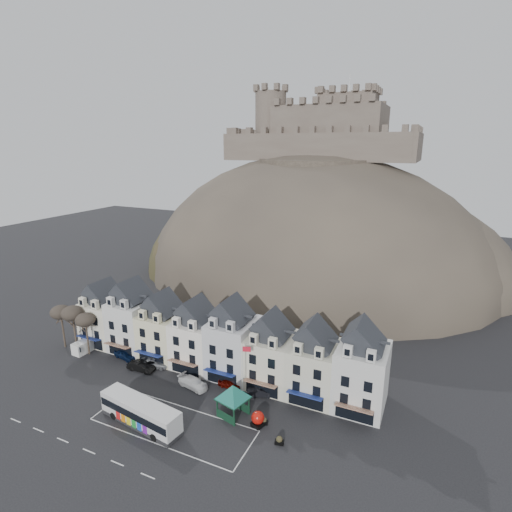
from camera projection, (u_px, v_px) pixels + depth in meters
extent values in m
plane|color=black|center=(155.00, 426.00, 53.05)|extent=(300.00, 300.00, 0.00)
cube|color=silver|center=(173.00, 425.00, 53.34)|extent=(22.00, 7.50, 0.01)
cube|color=white|center=(107.00, 321.00, 75.56)|extent=(6.80, 8.00, 8.00)
cube|color=black|center=(104.00, 295.00, 74.16)|extent=(6.80, 5.76, 2.80)
cube|color=white|center=(83.00, 302.00, 71.69)|extent=(1.20, 0.80, 1.60)
cube|color=white|center=(95.00, 304.00, 70.49)|extent=(1.20, 0.80, 1.60)
cube|color=black|center=(92.00, 343.00, 72.76)|extent=(5.10, 0.06, 2.20)
cube|color=navy|center=(88.00, 338.00, 71.83)|extent=(5.10, 1.29, 0.43)
cube|color=silver|center=(135.00, 324.00, 72.66)|extent=(6.80, 8.00, 9.20)
cube|color=black|center=(132.00, 294.00, 71.09)|extent=(6.80, 5.76, 2.80)
cube|color=silver|center=(111.00, 302.00, 68.63)|extent=(1.20, 0.80, 1.60)
cube|color=silver|center=(124.00, 304.00, 67.42)|extent=(1.20, 0.80, 1.60)
cube|color=black|center=(120.00, 350.00, 70.02)|extent=(5.10, 0.06, 2.20)
cube|color=maroon|center=(117.00, 345.00, 69.08)|extent=(5.10, 1.29, 0.43)
cube|color=beige|center=(165.00, 334.00, 70.08)|extent=(6.80, 8.00, 8.00)
cube|color=black|center=(163.00, 307.00, 68.67)|extent=(6.80, 5.76, 2.80)
cube|color=beige|center=(143.00, 315.00, 66.21)|extent=(1.20, 0.80, 1.60)
cube|color=beige|center=(157.00, 318.00, 65.00)|extent=(1.20, 0.80, 1.60)
cube|color=black|center=(151.00, 359.00, 67.28)|extent=(5.10, 0.06, 2.20)
cube|color=navy|center=(148.00, 354.00, 66.34)|extent=(5.10, 1.29, 0.43)
cube|color=white|center=(198.00, 342.00, 67.33)|extent=(6.80, 8.00, 8.00)
cube|color=black|center=(197.00, 314.00, 65.93)|extent=(6.80, 5.76, 2.80)
cube|color=white|center=(176.00, 322.00, 63.47)|extent=(1.20, 0.80, 1.60)
cube|color=white|center=(192.00, 326.00, 62.26)|extent=(1.20, 0.80, 1.60)
cube|color=black|center=(185.00, 368.00, 64.54)|extent=(5.10, 0.06, 2.20)
cube|color=maroon|center=(182.00, 363.00, 63.60)|extent=(5.10, 1.29, 0.43)
cube|color=silver|center=(234.00, 347.00, 64.43)|extent=(6.80, 8.00, 9.20)
cube|color=black|center=(233.00, 314.00, 62.87)|extent=(6.80, 5.76, 2.80)
cube|color=silver|center=(213.00, 323.00, 60.40)|extent=(1.20, 0.80, 1.60)
cube|color=silver|center=(231.00, 327.00, 59.20)|extent=(1.20, 0.80, 1.60)
cube|color=black|center=(222.00, 378.00, 61.80)|extent=(5.10, 0.06, 2.20)
cube|color=navy|center=(219.00, 373.00, 60.86)|extent=(5.10, 1.29, 0.43)
cube|color=silver|center=(272.00, 360.00, 61.85)|extent=(6.80, 8.00, 8.00)
cube|color=black|center=(273.00, 329.00, 60.45)|extent=(6.80, 5.76, 2.80)
cube|color=silver|center=(254.00, 339.00, 57.98)|extent=(1.20, 0.80, 1.60)
cube|color=silver|center=(273.00, 343.00, 56.78)|extent=(1.20, 0.80, 1.60)
cube|color=black|center=(262.00, 389.00, 59.05)|extent=(5.10, 0.06, 2.20)
cube|color=maroon|center=(260.00, 383.00, 58.12)|extent=(5.10, 1.29, 0.43)
cube|color=beige|center=(315.00, 370.00, 59.11)|extent=(6.80, 8.00, 8.00)
cube|color=black|center=(316.00, 338.00, 57.71)|extent=(6.80, 5.76, 2.80)
cube|color=beige|center=(298.00, 349.00, 55.24)|extent=(1.20, 0.80, 1.60)
cube|color=beige|center=(319.00, 353.00, 54.04)|extent=(1.20, 0.80, 1.60)
cube|color=black|center=(306.00, 401.00, 56.31)|extent=(5.10, 0.06, 2.20)
cube|color=navy|center=(305.00, 395.00, 55.38)|extent=(5.10, 1.29, 0.43)
cube|color=silver|center=(362.00, 377.00, 56.21)|extent=(6.80, 8.00, 9.20)
cube|color=black|center=(365.00, 340.00, 54.64)|extent=(6.80, 5.76, 2.80)
cube|color=silver|center=(348.00, 351.00, 52.18)|extent=(1.20, 0.80, 1.60)
cube|color=silver|center=(371.00, 356.00, 50.97)|extent=(1.20, 0.80, 1.60)
cube|color=black|center=(354.00, 414.00, 53.57)|extent=(5.10, 0.06, 2.20)
cube|color=maroon|center=(354.00, 408.00, 52.63)|extent=(5.10, 1.29, 0.43)
ellipsoid|color=#3B342D|center=(311.00, 275.00, 114.27)|extent=(96.00, 76.00, 68.00)
ellipsoid|color=#2A3118|center=(234.00, 271.00, 117.89)|extent=(52.00, 44.00, 42.00)
ellipsoid|color=#3B342D|center=(401.00, 283.00, 108.09)|extent=(56.00, 48.00, 46.00)
ellipsoid|color=#2A3118|center=(281.00, 289.00, 103.64)|extent=(40.00, 28.00, 28.00)
ellipsoid|color=#3B342D|center=(336.00, 294.00, 99.74)|extent=(36.00, 28.00, 24.00)
cylinder|color=#3B342D|center=(316.00, 165.00, 105.91)|extent=(30.00, 30.00, 3.00)
cube|color=brown|center=(312.00, 147.00, 101.20)|extent=(48.00, 2.20, 7.00)
cube|color=brown|center=(332.00, 147.00, 118.69)|extent=(48.00, 2.20, 7.00)
cube|color=brown|center=(245.00, 147.00, 119.62)|extent=(2.20, 22.00, 7.00)
cube|color=brown|center=(416.00, 147.00, 100.27)|extent=(2.20, 22.00, 7.00)
cube|color=brown|center=(331.00, 126.00, 107.66)|extent=(28.00, 18.00, 10.00)
cube|color=brown|center=(348.00, 120.00, 107.39)|extent=(14.00, 12.00, 13.00)
cylinder|color=brown|center=(270.00, 126.00, 110.61)|extent=(8.40, 8.40, 18.00)
cylinder|color=silver|center=(350.00, 84.00, 104.96)|extent=(0.16, 0.16, 5.00)
cylinder|color=#393024|center=(63.00, 333.00, 73.15)|extent=(0.32, 0.32, 5.74)
ellipsoid|color=#383028|center=(61.00, 312.00, 72.05)|extent=(3.61, 3.61, 2.54)
cylinder|color=#393024|center=(75.00, 335.00, 71.90)|extent=(0.32, 0.32, 6.02)
ellipsoid|color=#383028|center=(72.00, 313.00, 70.74)|extent=(3.78, 3.78, 2.67)
cylinder|color=#393024|center=(88.00, 340.00, 70.77)|extent=(0.32, 0.32, 5.46)
ellipsoid|color=#383028|center=(85.00, 320.00, 69.72)|extent=(3.43, 3.43, 2.42)
cube|color=#262628|center=(141.00, 422.00, 53.38)|extent=(12.79, 4.57, 0.57)
cube|color=silver|center=(141.00, 411.00, 52.94)|extent=(12.78, 4.51, 2.87)
cube|color=black|center=(140.00, 410.00, 52.89)|extent=(12.55, 4.57, 1.08)
cube|color=silver|center=(140.00, 403.00, 52.59)|extent=(12.52, 4.37, 0.28)
cube|color=orange|center=(174.00, 421.00, 49.43)|extent=(0.25, 1.36, 0.32)
cylinder|color=black|center=(154.00, 437.00, 50.37)|extent=(1.13, 0.51, 1.09)
cylinder|color=black|center=(169.00, 426.00, 52.45)|extent=(1.13, 0.51, 1.09)
cylinder|color=black|center=(114.00, 416.00, 54.38)|extent=(1.13, 0.51, 1.09)
cylinder|color=black|center=(129.00, 406.00, 56.47)|extent=(1.13, 0.51, 1.09)
cube|color=#10311F|center=(232.00, 397.00, 56.94)|extent=(0.21, 0.21, 2.73)
cube|color=#10311F|center=(249.00, 406.00, 55.08)|extent=(0.21, 0.21, 2.73)
cube|color=#10311F|center=(217.00, 408.00, 54.64)|extent=(0.21, 0.21, 2.73)
cube|color=#10311F|center=(234.00, 417.00, 52.79)|extent=(0.21, 0.21, 2.73)
cube|color=#10311F|center=(233.00, 398.00, 54.50)|extent=(4.56, 4.56, 0.14)
cone|color=#145A57|center=(233.00, 392.00, 54.22)|extent=(7.29, 7.29, 2.05)
cube|color=black|center=(258.00, 424.00, 53.09)|extent=(1.83, 1.83, 0.56)
sphere|color=#B4120A|center=(258.00, 418.00, 52.82)|extent=(1.75, 1.75, 1.75)
cylinder|color=silver|center=(242.00, 373.00, 57.36)|extent=(0.14, 0.14, 9.00)
cube|color=red|center=(246.00, 349.00, 56.24)|extent=(1.19, 0.39, 0.79)
cube|color=white|center=(86.00, 346.00, 72.21)|extent=(2.35, 4.76, 2.11)
cube|color=black|center=(85.00, 344.00, 72.11)|extent=(1.91, 0.22, 0.90)
cube|color=black|center=(264.00, 422.00, 53.42)|extent=(1.15, 0.81, 0.52)
sphere|color=#2A3118|center=(264.00, 420.00, 53.31)|extent=(0.73, 0.73, 0.73)
cube|color=black|center=(279.00, 442.00, 49.84)|extent=(1.23, 0.80, 0.57)
sphere|color=#2A3118|center=(279.00, 439.00, 49.71)|extent=(0.80, 0.80, 0.80)
imported|color=#0B1939|center=(125.00, 354.00, 69.78)|extent=(4.81, 2.60, 1.55)
imported|color=black|center=(141.00, 366.00, 65.97)|extent=(4.85, 1.98, 1.56)
imported|color=#A1A4A9|center=(155.00, 362.00, 67.21)|extent=(5.80, 3.99, 1.50)
imported|color=white|center=(193.00, 383.00, 61.49)|extent=(5.54, 3.14, 1.52)
imported|color=#500904|center=(230.00, 384.00, 61.44)|extent=(3.73, 1.53, 1.27)
imported|color=black|center=(261.00, 392.00, 59.33)|extent=(4.29, 2.99, 1.34)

